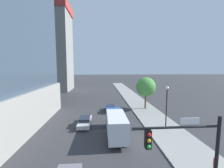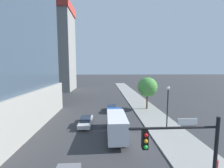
# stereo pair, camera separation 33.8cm
# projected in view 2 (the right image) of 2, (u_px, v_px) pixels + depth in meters

# --- Properties ---
(sidewalk) EXTENTS (5.37, 120.00, 0.15)m
(sidewalk) POSITION_uv_depth(u_px,v_px,m) (156.00, 120.00, 24.54)
(sidewalk) COLOR gray
(sidewalk) RESTS_ON ground
(construction_building) EXTENTS (14.82, 13.96, 40.52)m
(construction_building) POSITION_uv_depth(u_px,v_px,m) (55.00, 45.00, 56.56)
(construction_building) COLOR gray
(construction_building) RESTS_ON ground
(traffic_light_pole) EXTENTS (5.14, 0.48, 5.86)m
(traffic_light_pole) POSITION_uv_depth(u_px,v_px,m) (185.00, 149.00, 8.17)
(traffic_light_pole) COLOR black
(traffic_light_pole) RESTS_ON sidewalk
(street_lamp) EXTENTS (0.44, 0.44, 6.06)m
(street_lamp) POSITION_uv_depth(u_px,v_px,m) (168.00, 101.00, 20.27)
(street_lamp) COLOR black
(street_lamp) RESTS_ON sidewalk
(street_tree) EXTENTS (4.09, 4.09, 6.69)m
(street_tree) POSITION_uv_depth(u_px,v_px,m) (147.00, 87.00, 30.45)
(street_tree) COLOR brown
(street_tree) RESTS_ON sidewalk
(car_blue) EXTENTS (1.78, 4.08, 1.41)m
(car_blue) POSITION_uv_depth(u_px,v_px,m) (112.00, 108.00, 29.31)
(car_blue) COLOR #233D9E
(car_blue) RESTS_ON ground
(car_silver) EXTENTS (1.81, 4.76, 1.35)m
(car_silver) POSITION_uv_depth(u_px,v_px,m) (86.00, 121.00, 22.15)
(car_silver) COLOR #B7B7BC
(car_silver) RESTS_ON ground
(box_truck) EXTENTS (2.26, 7.82, 3.10)m
(box_truck) POSITION_uv_depth(u_px,v_px,m) (116.00, 123.00, 18.51)
(box_truck) COLOR #1E4799
(box_truck) RESTS_ON ground
(pedestrian_red_shirt) EXTENTS (0.34, 0.34, 1.64)m
(pedestrian_red_shirt) POSITION_uv_depth(u_px,v_px,m) (216.00, 167.00, 11.39)
(pedestrian_red_shirt) COLOR black
(pedestrian_red_shirt) RESTS_ON sidewalk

